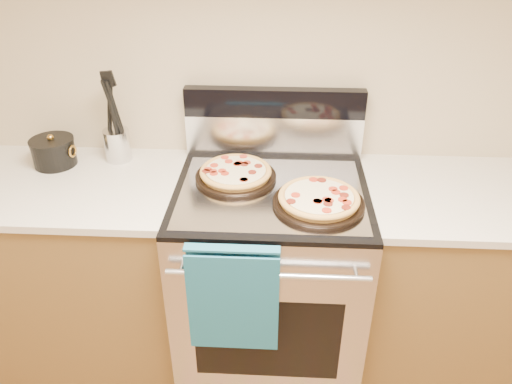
# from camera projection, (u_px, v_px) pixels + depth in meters

# --- Properties ---
(wall_back) EXTENTS (4.00, 0.00, 4.00)m
(wall_back) POSITION_uv_depth(u_px,v_px,m) (276.00, 55.00, 2.03)
(wall_back) COLOR #C5B48E
(wall_back) RESTS_ON ground
(range_body) EXTENTS (0.76, 0.68, 0.90)m
(range_body) POSITION_uv_depth(u_px,v_px,m) (270.00, 281.00, 2.19)
(range_body) COLOR #B7B7BC
(range_body) RESTS_ON ground
(oven_window) EXTENTS (0.56, 0.01, 0.40)m
(oven_window) POSITION_uv_depth(u_px,v_px,m) (267.00, 340.00, 1.90)
(oven_window) COLOR black
(oven_window) RESTS_ON range_body
(cooktop) EXTENTS (0.76, 0.68, 0.02)m
(cooktop) POSITION_uv_depth(u_px,v_px,m) (271.00, 191.00, 1.95)
(cooktop) COLOR black
(cooktop) RESTS_ON range_body
(backsplash_lower) EXTENTS (0.76, 0.06, 0.18)m
(backsplash_lower) POSITION_uv_depth(u_px,v_px,m) (274.00, 135.00, 2.17)
(backsplash_lower) COLOR silver
(backsplash_lower) RESTS_ON cooktop
(backsplash_upper) EXTENTS (0.76, 0.06, 0.12)m
(backsplash_upper) POSITION_uv_depth(u_px,v_px,m) (274.00, 103.00, 2.09)
(backsplash_upper) COLOR black
(backsplash_upper) RESTS_ON backsplash_lower
(oven_handle) EXTENTS (0.70, 0.03, 0.03)m
(oven_handle) POSITION_uv_depth(u_px,v_px,m) (268.00, 276.00, 1.69)
(oven_handle) COLOR silver
(oven_handle) RESTS_ON range_body
(dish_towel) EXTENTS (0.32, 0.05, 0.42)m
(dish_towel) POSITION_uv_depth(u_px,v_px,m) (233.00, 297.00, 1.75)
(dish_towel) COLOR navy
(dish_towel) RESTS_ON oven_handle
(foil_sheet) EXTENTS (0.70, 0.55, 0.01)m
(foil_sheet) POSITION_uv_depth(u_px,v_px,m) (271.00, 193.00, 1.92)
(foil_sheet) COLOR gray
(foil_sheet) RESTS_ON cooktop
(cabinet_left) EXTENTS (1.00, 0.62, 0.88)m
(cabinet_left) POSITION_uv_depth(u_px,v_px,m) (76.00, 271.00, 2.26)
(cabinet_left) COLOR brown
(cabinet_left) RESTS_ON ground
(countertop_left) EXTENTS (1.02, 0.64, 0.03)m
(countertop_left) POSITION_uv_depth(u_px,v_px,m) (56.00, 185.00, 2.03)
(countertop_left) COLOR beige
(countertop_left) RESTS_ON cabinet_left
(cabinet_right) EXTENTS (1.00, 0.62, 0.88)m
(cabinet_right) POSITION_uv_depth(u_px,v_px,m) (471.00, 286.00, 2.18)
(cabinet_right) COLOR brown
(cabinet_right) RESTS_ON ground
(countertop_right) EXTENTS (1.02, 0.64, 0.03)m
(countertop_right) POSITION_uv_depth(u_px,v_px,m) (497.00, 197.00, 1.95)
(countertop_right) COLOR beige
(countertop_right) RESTS_ON cabinet_right
(pepperoni_pizza_back) EXTENTS (0.32, 0.32, 0.04)m
(pepperoni_pizza_back) POSITION_uv_depth(u_px,v_px,m) (236.00, 173.00, 2.00)
(pepperoni_pizza_back) COLOR #A87A33
(pepperoni_pizza_back) RESTS_ON foil_sheet
(pepperoni_pizza_front) EXTENTS (0.42, 0.42, 0.04)m
(pepperoni_pizza_front) POSITION_uv_depth(u_px,v_px,m) (319.00, 200.00, 1.83)
(pepperoni_pizza_front) COLOR #A87A33
(pepperoni_pizza_front) RESTS_ON foil_sheet
(utensil_crock) EXTENTS (0.15, 0.15, 0.14)m
(utensil_crock) POSITION_uv_depth(u_px,v_px,m) (117.00, 145.00, 2.16)
(utensil_crock) COLOR silver
(utensil_crock) RESTS_ON countertop_left
(saucepan) EXTENTS (0.21, 0.21, 0.11)m
(saucepan) POSITION_uv_depth(u_px,v_px,m) (54.00, 153.00, 2.12)
(saucepan) COLOR black
(saucepan) RESTS_ON countertop_left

